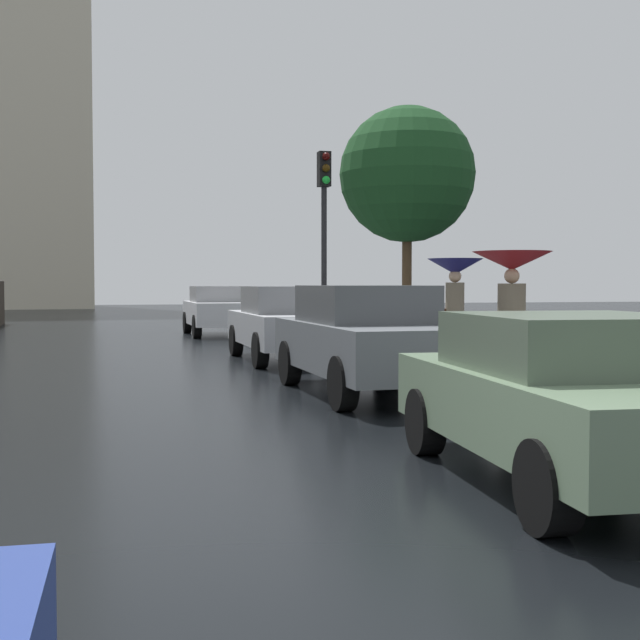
% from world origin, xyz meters
% --- Properties ---
extents(ground, '(120.00, 120.00, 0.00)m').
position_xyz_m(ground, '(0.00, 0.00, 0.00)').
color(ground, black).
extents(car_silver_near_kerb, '(1.72, 4.32, 1.50)m').
position_xyz_m(car_silver_near_kerb, '(2.97, 11.72, 0.78)').
color(car_silver_near_kerb, '#B2B5BA').
rests_on(car_silver_near_kerb, ground).
extents(car_white_mid_road, '(1.80, 4.00, 1.49)m').
position_xyz_m(car_white_mid_road, '(2.83, 20.51, 0.77)').
color(car_white_mid_road, silver).
rests_on(car_white_mid_road, ground).
extents(car_green_far_ahead, '(2.15, 3.96, 1.31)m').
position_xyz_m(car_green_far_ahead, '(2.97, 0.87, 0.69)').
color(car_green_far_ahead, slate).
rests_on(car_green_far_ahead, ground).
extents(car_grey_far_lane, '(1.83, 4.28, 1.53)m').
position_xyz_m(car_grey_far_lane, '(3.00, 6.32, 0.80)').
color(car_grey_far_lane, slate).
rests_on(car_grey_far_lane, ground).
extents(pedestrian_with_umbrella_near, '(0.97, 0.97, 1.85)m').
position_xyz_m(pedestrian_with_umbrella_near, '(5.38, 8.71, 1.62)').
color(pedestrian_with_umbrella_near, black).
rests_on(pedestrian_with_umbrella_near, sidewalk_strip).
extents(pedestrian_with_umbrella_far, '(1.13, 1.13, 1.87)m').
position_xyz_m(pedestrian_with_umbrella_far, '(5.06, 5.99, 1.65)').
color(pedestrian_with_umbrella_far, black).
rests_on(pedestrian_with_umbrella_far, sidewalk_strip).
extents(traffic_light, '(0.26, 0.39, 4.26)m').
position_xyz_m(traffic_light, '(4.10, 12.77, 3.10)').
color(traffic_light, black).
rests_on(traffic_light, sidewalk_strip).
extents(street_tree_near, '(3.36, 3.36, 5.94)m').
position_xyz_m(street_tree_near, '(6.79, 14.87, 4.25)').
color(street_tree_near, '#4C3823').
rests_on(street_tree_near, ground).
extents(distant_tower, '(11.49, 11.62, 32.20)m').
position_xyz_m(distant_tower, '(-6.64, 54.16, 16.10)').
color(distant_tower, beige).
rests_on(distant_tower, ground).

